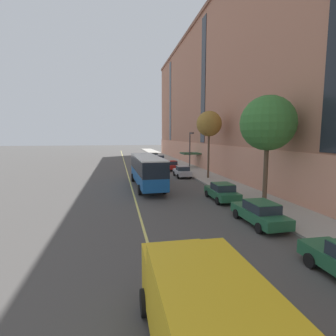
{
  "coord_description": "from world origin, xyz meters",
  "views": [
    {
      "loc": [
        -3.62,
        -29.13,
        5.73
      ],
      "look_at": [
        2.44,
        1.89,
        1.8
      ],
      "focal_mm": 28.0,
      "sensor_mm": 36.0,
      "label": 1
    }
  ],
  "objects_px": {
    "parked_car_silver_1": "(182,171)",
    "street_tree_near_corner": "(268,123)",
    "city_bus": "(147,169)",
    "box_truck": "(203,319)",
    "street_lamp": "(190,148)",
    "parked_car_silver_4": "(160,159)",
    "parked_car_green_6": "(222,192)",
    "street_tree_mid_block": "(209,124)",
    "parked_car_champagne_3": "(154,156)",
    "parked_car_red_5": "(171,165)",
    "parked_car_green_0": "(260,213)"
  },
  "relations": [
    {
      "from": "parked_car_green_0",
      "to": "street_tree_near_corner",
      "type": "xyz_separation_m",
      "value": [
        2.93,
        4.3,
        5.9
      ]
    },
    {
      "from": "parked_car_champagne_3",
      "to": "street_lamp",
      "type": "distance_m",
      "value": 25.71
    },
    {
      "from": "street_tree_near_corner",
      "to": "street_tree_mid_block",
      "type": "bearing_deg",
      "value": 90.0
    },
    {
      "from": "parked_car_champagne_3",
      "to": "parked_car_red_5",
      "type": "height_order",
      "value": "same"
    },
    {
      "from": "parked_car_silver_4",
      "to": "box_truck",
      "type": "bearing_deg",
      "value": -98.1
    },
    {
      "from": "city_bus",
      "to": "parked_car_silver_1",
      "type": "bearing_deg",
      "value": 48.59
    },
    {
      "from": "parked_car_silver_1",
      "to": "box_truck",
      "type": "distance_m",
      "value": 30.58
    },
    {
      "from": "parked_car_silver_1",
      "to": "parked_car_green_6",
      "type": "bearing_deg",
      "value": -89.12
    },
    {
      "from": "street_tree_mid_block",
      "to": "parked_car_silver_4",
      "type": "bearing_deg",
      "value": 97.14
    },
    {
      "from": "parked_car_silver_1",
      "to": "parked_car_champagne_3",
      "type": "bearing_deg",
      "value": 89.92
    },
    {
      "from": "street_lamp",
      "to": "parked_car_silver_1",
      "type": "bearing_deg",
      "value": -125.21
    },
    {
      "from": "parked_car_green_0",
      "to": "parked_car_red_5",
      "type": "height_order",
      "value": "same"
    },
    {
      "from": "city_bus",
      "to": "street_tree_near_corner",
      "type": "relative_size",
      "value": 1.36
    },
    {
      "from": "parked_car_champagne_3",
      "to": "parked_car_silver_4",
      "type": "bearing_deg",
      "value": -89.13
    },
    {
      "from": "parked_car_champagne_3",
      "to": "street_tree_near_corner",
      "type": "relative_size",
      "value": 0.52
    },
    {
      "from": "street_tree_near_corner",
      "to": "street_lamp",
      "type": "distance_m",
      "value": 18.61
    },
    {
      "from": "parked_car_silver_1",
      "to": "street_tree_near_corner",
      "type": "bearing_deg",
      "value": -79.15
    },
    {
      "from": "parked_car_silver_1",
      "to": "parked_car_red_5",
      "type": "xyz_separation_m",
      "value": [
        0.0,
        7.59,
        0.0
      ]
    },
    {
      "from": "parked_car_champagne_3",
      "to": "street_tree_mid_block",
      "type": "distance_m",
      "value": 31.02
    },
    {
      "from": "parked_car_green_6",
      "to": "street_tree_near_corner",
      "type": "distance_m",
      "value": 6.88
    },
    {
      "from": "parked_car_silver_4",
      "to": "box_truck",
      "type": "xyz_separation_m",
      "value": [
        -7.18,
        -50.5,
        0.84
      ]
    },
    {
      "from": "parked_car_green_0",
      "to": "parked_car_champagne_3",
      "type": "height_order",
      "value": "same"
    },
    {
      "from": "street_tree_near_corner",
      "to": "parked_car_champagne_3",
      "type": "bearing_deg",
      "value": 93.88
    },
    {
      "from": "parked_car_green_0",
      "to": "street_tree_near_corner",
      "type": "distance_m",
      "value": 7.86
    },
    {
      "from": "parked_car_green_0",
      "to": "parked_car_champagne_3",
      "type": "xyz_separation_m",
      "value": [
        -0.04,
        48.12,
        -0.0
      ]
    },
    {
      "from": "parked_car_champagne_3",
      "to": "city_bus",
      "type": "bearing_deg",
      "value": -99.36
    },
    {
      "from": "parked_car_green_6",
      "to": "box_truck",
      "type": "relative_size",
      "value": 0.68
    },
    {
      "from": "city_bus",
      "to": "box_truck",
      "type": "relative_size",
      "value": 1.82
    },
    {
      "from": "parked_car_red_5",
      "to": "parked_car_green_6",
      "type": "xyz_separation_m",
      "value": [
        0.21,
        -21.14,
        0.0
      ]
    },
    {
      "from": "city_bus",
      "to": "box_truck",
      "type": "bearing_deg",
      "value": -93.4
    },
    {
      "from": "parked_car_green_6",
      "to": "box_truck",
      "type": "xyz_separation_m",
      "value": [
        -7.24,
        -16.2,
        0.84
      ]
    },
    {
      "from": "parked_car_red_5",
      "to": "parked_car_green_0",
      "type": "bearing_deg",
      "value": -89.83
    },
    {
      "from": "parked_car_red_5",
      "to": "box_truck",
      "type": "height_order",
      "value": "box_truck"
    },
    {
      "from": "city_bus",
      "to": "street_lamp",
      "type": "xyz_separation_m",
      "value": [
        7.51,
        9.04,
        1.9
      ]
    },
    {
      "from": "parked_car_red_5",
      "to": "street_tree_near_corner",
      "type": "height_order",
      "value": "street_tree_near_corner"
    },
    {
      "from": "parked_car_silver_4",
      "to": "parked_car_green_0",
      "type": "bearing_deg",
      "value": -90.1
    },
    {
      "from": "parked_car_champagne_3",
      "to": "parked_car_green_6",
      "type": "relative_size",
      "value": 1.02
    },
    {
      "from": "city_bus",
      "to": "street_lamp",
      "type": "relative_size",
      "value": 1.96
    },
    {
      "from": "parked_car_silver_4",
      "to": "street_tree_mid_block",
      "type": "xyz_separation_m",
      "value": [
        2.86,
        -22.86,
        6.43
      ]
    },
    {
      "from": "parked_car_silver_4",
      "to": "parked_car_green_6",
      "type": "bearing_deg",
      "value": -89.91
    },
    {
      "from": "parked_car_green_0",
      "to": "street_tree_mid_block",
      "type": "bearing_deg",
      "value": 80.7
    },
    {
      "from": "parked_car_green_0",
      "to": "street_tree_near_corner",
      "type": "bearing_deg",
      "value": 55.7
    },
    {
      "from": "parked_car_silver_4",
      "to": "street_lamp",
      "type": "bearing_deg",
      "value": -84.59
    },
    {
      "from": "parked_car_green_6",
      "to": "street_lamp",
      "type": "distance_m",
      "value": 16.57
    },
    {
      "from": "parked_car_green_0",
      "to": "street_tree_mid_block",
      "type": "height_order",
      "value": "street_tree_mid_block"
    },
    {
      "from": "parked_car_red_5",
      "to": "parked_car_champagne_3",
      "type": "bearing_deg",
      "value": 89.89
    },
    {
      "from": "parked_car_green_0",
      "to": "street_lamp",
      "type": "height_order",
      "value": "street_lamp"
    },
    {
      "from": "city_bus",
      "to": "parked_car_silver_4",
      "type": "xyz_separation_m",
      "value": [
        5.8,
        27.15,
        -1.25
      ]
    },
    {
      "from": "box_truck",
      "to": "street_lamp",
      "type": "height_order",
      "value": "street_lamp"
    },
    {
      "from": "city_bus",
      "to": "parked_car_champagne_3",
      "type": "bearing_deg",
      "value": 80.64
    }
  ]
}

